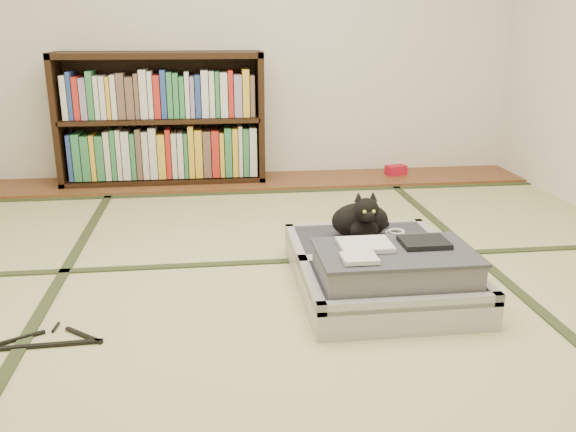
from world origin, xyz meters
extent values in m
plane|color=#B9BA7C|center=(0.00, 0.00, 0.00)|extent=(4.50, 4.50, 0.00)
cube|color=brown|center=(0.00, 2.00, 0.01)|extent=(4.00, 0.50, 0.02)
cube|color=#B20E25|center=(1.09, 2.03, 0.06)|extent=(0.17, 0.12, 0.07)
plane|color=silver|center=(0.00, 2.25, 1.20)|extent=(4.00, 0.00, 4.00)
cube|color=#2D381E|center=(-1.00, 0.00, 0.00)|extent=(0.05, 4.50, 0.01)
cube|color=#2D381E|center=(1.00, 0.00, 0.00)|extent=(0.05, 4.50, 0.01)
cube|color=#2D381E|center=(0.00, 0.40, 0.00)|extent=(4.00, 0.05, 0.01)
cube|color=#2D381E|center=(0.00, 1.70, 0.00)|extent=(4.00, 0.05, 0.01)
cube|color=black|center=(-1.34, 2.07, 0.47)|extent=(0.04, 0.33, 0.93)
cube|color=black|center=(0.06, 2.07, 0.47)|extent=(0.04, 0.33, 0.93)
cube|color=black|center=(-0.64, 2.07, 0.03)|extent=(1.44, 0.33, 0.04)
cube|color=black|center=(-0.64, 2.07, 0.91)|extent=(1.44, 0.33, 0.04)
cube|color=black|center=(-0.64, 2.07, 0.47)|extent=(1.38, 0.33, 0.03)
cube|color=black|center=(-0.64, 2.22, 0.47)|extent=(1.44, 0.02, 0.93)
cube|color=gray|center=(-0.64, 2.05, 0.25)|extent=(1.30, 0.23, 0.39)
cube|color=gray|center=(-0.64, 2.05, 0.66)|extent=(1.30, 0.23, 0.35)
cube|color=#A4A3A8|center=(0.41, -0.18, 0.06)|extent=(0.71, 0.47, 0.12)
cube|color=#2E2D35|center=(0.41, -0.18, 0.09)|extent=(0.63, 0.40, 0.09)
cube|color=#A4A3A8|center=(0.41, -0.39, 0.13)|extent=(0.71, 0.04, 0.05)
cube|color=#A4A3A8|center=(0.41, 0.04, 0.13)|extent=(0.71, 0.04, 0.05)
cube|color=#A4A3A8|center=(0.08, -0.18, 0.13)|extent=(0.04, 0.47, 0.05)
cube|color=#A4A3A8|center=(0.75, -0.18, 0.13)|extent=(0.04, 0.47, 0.05)
cube|color=#A4A3A8|center=(0.41, 0.30, 0.06)|extent=(0.71, 0.47, 0.12)
cube|color=#2E2D35|center=(0.41, 0.30, 0.09)|extent=(0.63, 0.40, 0.09)
cube|color=#A4A3A8|center=(0.41, 0.08, 0.13)|extent=(0.71, 0.04, 0.05)
cube|color=#A4A3A8|center=(0.41, 0.51, 0.13)|extent=(0.71, 0.04, 0.05)
cube|color=#A4A3A8|center=(0.08, 0.30, 0.13)|extent=(0.04, 0.47, 0.05)
cube|color=#A4A3A8|center=(0.75, 0.30, 0.13)|extent=(0.04, 0.47, 0.05)
cylinder|color=black|center=(0.41, 0.06, 0.13)|extent=(0.64, 0.02, 0.02)
cube|color=gray|center=(0.41, -0.18, 0.18)|extent=(0.60, 0.37, 0.12)
cube|color=#3C3E45|center=(0.41, -0.18, 0.25)|extent=(0.62, 0.39, 0.01)
cube|color=silver|center=(0.30, -0.13, 0.27)|extent=(0.21, 0.17, 0.02)
cube|color=black|center=(0.54, -0.13, 0.27)|extent=(0.19, 0.15, 0.02)
cube|color=silver|center=(0.24, -0.27, 0.27)|extent=(0.13, 0.11, 0.02)
cube|color=white|center=(0.20, -0.40, 0.07)|extent=(0.06, 0.01, 0.04)
cube|color=white|center=(0.32, -0.40, 0.06)|extent=(0.05, 0.01, 0.03)
cube|color=orange|center=(0.65, -0.40, 0.07)|extent=(0.05, 0.01, 0.03)
cube|color=#197F33|center=(0.58, -0.40, 0.09)|extent=(0.04, 0.01, 0.03)
ellipsoid|color=black|center=(0.39, 0.33, 0.22)|extent=(0.27, 0.18, 0.17)
ellipsoid|color=black|center=(0.39, 0.25, 0.20)|extent=(0.13, 0.10, 0.10)
ellipsoid|color=black|center=(0.39, 0.22, 0.30)|extent=(0.12, 0.11, 0.11)
sphere|color=black|center=(0.39, 0.18, 0.29)|extent=(0.05, 0.05, 0.05)
cone|color=black|center=(0.36, 0.24, 0.36)|extent=(0.04, 0.05, 0.05)
cone|color=black|center=(0.43, 0.24, 0.36)|extent=(0.04, 0.05, 0.05)
sphere|color=#A5BF33|center=(0.37, 0.17, 0.31)|extent=(0.02, 0.02, 0.02)
sphere|color=#A5BF33|center=(0.41, 0.17, 0.31)|extent=(0.02, 0.02, 0.02)
cylinder|color=black|center=(0.49, 0.42, 0.16)|extent=(0.17, 0.10, 0.03)
torus|color=white|center=(0.57, 0.35, 0.14)|extent=(0.10, 0.10, 0.01)
torus|color=white|center=(0.58, 0.34, 0.15)|extent=(0.08, 0.08, 0.01)
cube|color=black|center=(-0.91, -0.32, 0.01)|extent=(0.39, 0.03, 0.01)
cube|color=black|center=(-1.02, -0.26, 0.01)|extent=(0.18, 0.11, 0.01)
cube|color=black|center=(-0.79, -0.26, 0.01)|extent=(0.16, 0.14, 0.01)
cylinder|color=black|center=(-0.91, -0.18, 0.01)|extent=(0.02, 0.07, 0.01)
camera|label=1|loc=(-0.29, -2.36, 1.10)|focal=38.00mm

